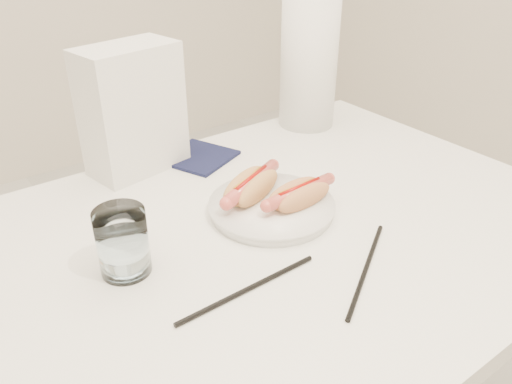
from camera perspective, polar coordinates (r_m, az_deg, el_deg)
table at (r=0.92m, az=-0.19°, el=-7.73°), size 1.20×0.80×0.75m
plate at (r=0.94m, az=1.73°, el=-1.85°), size 0.26×0.26×0.02m
hotdog_left at (r=0.94m, az=-0.54°, el=0.62°), size 0.16×0.11×0.05m
hotdog_right at (r=0.92m, az=4.82°, el=-0.32°), size 0.16×0.07×0.04m
water_glass at (r=0.80m, az=-14.61°, el=-5.41°), size 0.08×0.08×0.11m
chopstick_near at (r=0.76m, az=-0.87°, el=-10.70°), size 0.25×0.01×0.01m
chopstick_far at (r=0.82m, az=12.14°, el=-8.29°), size 0.21×0.14×0.01m
napkin_box at (r=1.08m, az=-13.57°, el=8.85°), size 0.21×0.14×0.26m
navy_napkin at (r=1.15m, az=-6.41°, el=3.90°), size 0.18×0.18×0.01m
paper_towel_roll at (r=1.29m, az=5.88°, el=14.00°), size 0.16×0.16×0.31m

